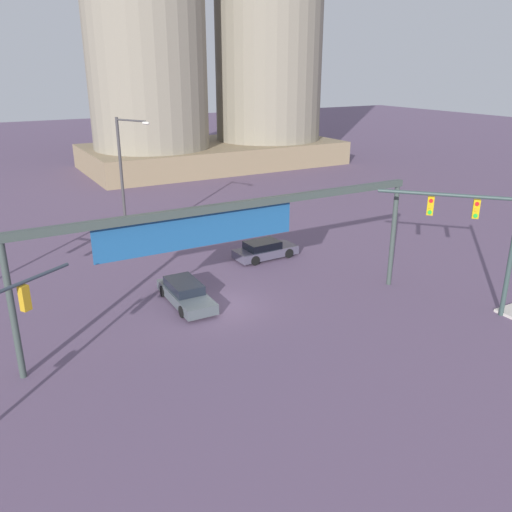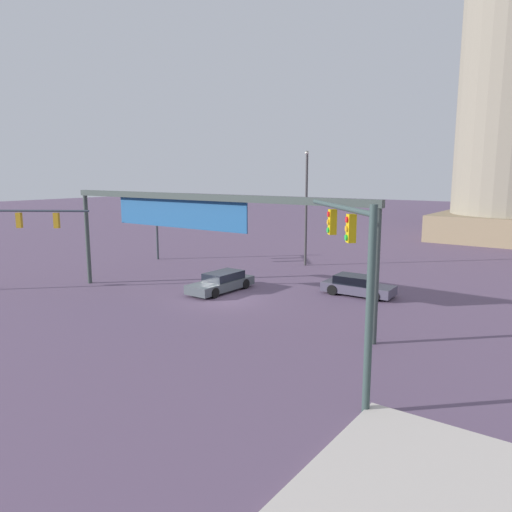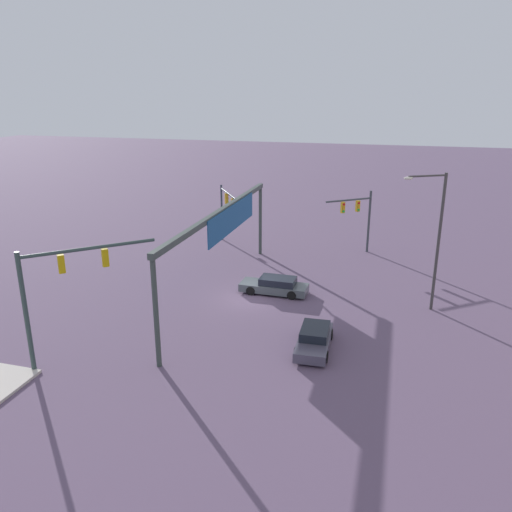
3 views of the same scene
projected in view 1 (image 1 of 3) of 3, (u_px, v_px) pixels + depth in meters
ground_plane at (219, 306)px, 28.60m from camera, size 224.58×224.58×0.00m
traffic_signal_cross_street at (480, 228)px, 26.47m from camera, size 4.83×5.09×6.47m
streetlamp_curved_arm at (125, 175)px, 35.73m from camera, size 1.62×2.65×9.07m
overhead_sign_gantry at (226, 224)px, 24.81m from camera, size 20.64×0.43×6.27m
sedan_car_approaching at (265, 250)px, 35.53m from camera, size 4.37×1.95×1.21m
sedan_car_waiting_far at (186, 293)px, 28.79m from camera, size 1.88×4.83×1.21m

